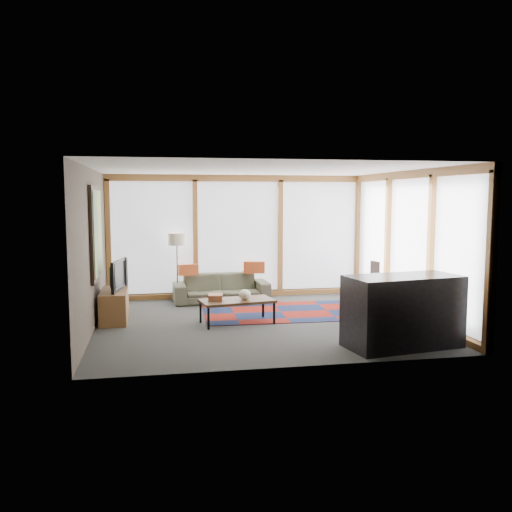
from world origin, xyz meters
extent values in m
plane|color=#2F2F2D|center=(0.00, 0.00, 0.00)|extent=(5.50, 5.50, 0.00)
cube|color=#3F382E|center=(-2.75, 0.00, 1.30)|extent=(0.04, 5.00, 2.60)
cube|color=#3F382E|center=(0.00, -2.50, 1.30)|extent=(5.50, 0.04, 2.60)
cube|color=silver|center=(0.00, 0.00, 2.60)|extent=(5.50, 5.00, 0.04)
cube|color=white|center=(0.00, 2.47, 1.30)|extent=(5.30, 0.02, 2.35)
cube|color=white|center=(2.72, 0.00, 1.30)|extent=(0.02, 4.80, 2.35)
cube|color=black|center=(-2.71, 0.30, 1.55)|extent=(0.05, 1.35, 1.55)
cube|color=yellow|center=(-2.69, 0.30, 1.55)|extent=(0.02, 1.20, 1.40)
cube|color=maroon|center=(0.53, 0.71, 0.01)|extent=(2.90, 1.92, 0.01)
imported|color=#3F402E|center=(-0.44, 1.95, 0.28)|extent=(1.97, 0.83, 0.57)
cube|color=#B14920|center=(-1.10, 1.92, 0.68)|extent=(0.41, 0.21, 0.22)
cube|color=#B14920|center=(0.26, 1.97, 0.69)|extent=(0.46, 0.23, 0.24)
cube|color=brown|center=(-0.77, 0.02, 0.46)|extent=(0.27, 0.32, 0.10)
ellipsoid|color=silver|center=(-0.28, -0.05, 0.50)|extent=(0.22, 0.22, 0.18)
ellipsoid|color=black|center=(2.39, -0.27, 0.54)|extent=(0.21, 0.21, 0.10)
ellipsoid|color=black|center=(2.42, 0.11, 0.53)|extent=(0.19, 0.19, 0.08)
cube|color=black|center=(2.52, 1.03, 0.68)|extent=(0.08, 0.30, 0.39)
cube|color=brown|center=(-2.47, 0.55, 0.27)|extent=(0.45, 1.07, 0.53)
imported|color=black|center=(-2.46, 0.60, 0.80)|extent=(0.30, 0.92, 0.53)
cube|color=black|center=(1.71, -1.87, 0.51)|extent=(1.72, 1.00, 1.03)
camera|label=1|loc=(-1.76, -8.96, 2.15)|focal=38.00mm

